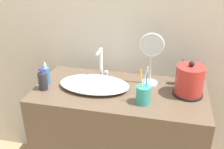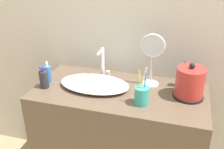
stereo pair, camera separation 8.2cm
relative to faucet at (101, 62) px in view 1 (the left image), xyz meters
The scene contains 9 objects.
vanity_counter 0.55m from the faucet, 44.84° to the right, with size 1.05×0.51×0.80m.
sink_basin 0.18m from the faucet, 91.90° to the right, with size 0.43×0.26×0.05m.
faucet is the anchor object (origin of this frame).
electric_kettle 0.57m from the faucet, 11.79° to the right, with size 0.17×0.17×0.21m.
toothbrush_cup 0.41m from the faucet, 40.90° to the right, with size 0.08×0.08×0.22m.
lotion_bottle 0.51m from the faucet, ahead, with size 0.04×0.04×0.17m.
shampoo_bottle 0.36m from the faucet, 152.02° to the right, with size 0.04×0.04×0.15m.
mouthwash_bottle 0.39m from the faucet, 141.01° to the right, with size 0.05×0.05×0.14m.
vanity_mirror 0.33m from the faucet, ahead, with size 0.15×0.10×0.33m.
Camera 1 is at (0.26, -1.11, 1.58)m, focal length 42.00 mm.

